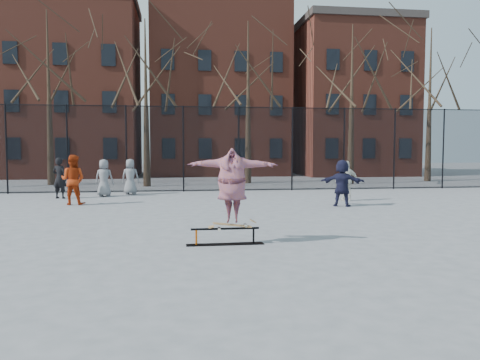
{
  "coord_description": "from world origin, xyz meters",
  "views": [
    {
      "loc": [
        -1.72,
        -8.97,
        2.07
      ],
      "look_at": [
        -0.29,
        1.5,
        1.33
      ],
      "focal_mm": 35.0,
      "sensor_mm": 36.0,
      "label": 1
    }
  ],
  "objects": [
    {
      "name": "ground",
      "position": [
        0.0,
        0.0,
        0.0
      ],
      "size": [
        100.0,
        100.0,
        0.0
      ],
      "primitive_type": "plane",
      "color": "slate"
    },
    {
      "name": "skate_rail",
      "position": [
        -0.7,
        0.84,
        0.14
      ],
      "size": [
        1.66,
        0.25,
        0.36
      ],
      "color": "black",
      "rests_on": "ground"
    },
    {
      "name": "skateboard",
      "position": [
        -0.55,
        0.84,
        0.42
      ],
      "size": [
        0.89,
        0.21,
        0.11
      ],
      "primitive_type": null,
      "color": "#98683C",
      "rests_on": "skate_rail"
    },
    {
      "name": "skater",
      "position": [
        -0.55,
        0.84,
        1.26
      ],
      "size": [
        2.01,
        0.93,
        1.58
      ],
      "primitive_type": "imported",
      "rotation": [
        0.0,
        0.0,
        -0.22
      ],
      "color": "#63327E",
      "rests_on": "skateboard"
    },
    {
      "name": "bystander_grey",
      "position": [
        -4.75,
        11.26,
        0.79
      ],
      "size": [
        0.85,
        0.63,
        1.58
      ],
      "primitive_type": "imported",
      "rotation": [
        0.0,
        0.0,
        2.97
      ],
      "color": "slate",
      "rests_on": "ground"
    },
    {
      "name": "bystander_black",
      "position": [
        -6.41,
        10.7,
        0.83
      ],
      "size": [
        0.71,
        0.58,
        1.67
      ],
      "primitive_type": "imported",
      "rotation": [
        0.0,
        0.0,
        2.79
      ],
      "color": "black",
      "rests_on": "ground"
    },
    {
      "name": "bystander_red",
      "position": [
        -5.43,
        8.5,
        0.9
      ],
      "size": [
        1.0,
        0.85,
        1.8
      ],
      "primitive_type": "imported",
      "rotation": [
        0.0,
        0.0,
        2.93
      ],
      "color": "#A62F0E",
      "rests_on": "ground"
    },
    {
      "name": "bystander_white",
      "position": [
        4.82,
        8.36,
        0.78
      ],
      "size": [
        0.94,
        0.46,
        1.55
      ],
      "primitive_type": "imported",
      "rotation": [
        0.0,
        0.0,
        3.05
      ],
      "color": "silver",
      "rests_on": "ground"
    },
    {
      "name": "bystander_navy",
      "position": [
        4.04,
        6.76,
        0.82
      ],
      "size": [
        1.59,
        1.07,
        1.65
      ],
      "primitive_type": "imported",
      "rotation": [
        0.0,
        0.0,
        2.71
      ],
      "color": "#1B1B36",
      "rests_on": "ground"
    },
    {
      "name": "bystander_extra",
      "position": [
        -3.74,
        12.0,
        0.78
      ],
      "size": [
        0.83,
        0.61,
        1.57
      ],
      "primitive_type": "imported",
      "rotation": [
        0.0,
        0.0,
        2.99
      ],
      "color": "slate",
      "rests_on": "ground"
    },
    {
      "name": "fence",
      "position": [
        -0.01,
        13.0,
        2.05
      ],
      "size": [
        34.03,
        0.07,
        4.0
      ],
      "color": "black",
      "rests_on": "ground"
    },
    {
      "name": "tree_row",
      "position": [
        -0.25,
        17.15,
        7.36
      ],
      "size": [
        33.66,
        7.46,
        10.67
      ],
      "color": "black",
      "rests_on": "ground"
    },
    {
      "name": "rowhouses",
      "position": [
        0.72,
        26.0,
        6.06
      ],
      "size": [
        29.0,
        7.0,
        13.0
      ],
      "color": "brown",
      "rests_on": "ground"
    }
  ]
}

